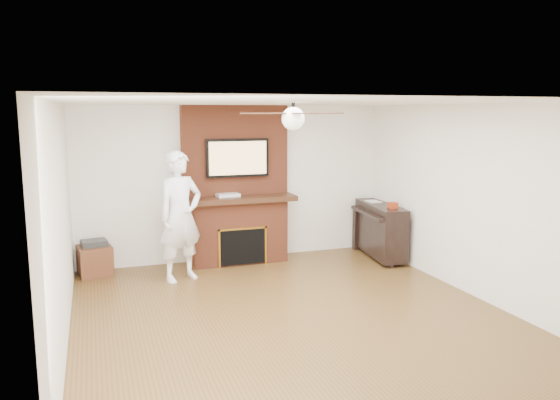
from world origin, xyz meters
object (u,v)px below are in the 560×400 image
object	(u,v)px
fireplace	(237,200)
piano	(380,229)
side_table	(95,259)
person	(181,216)

from	to	relation	value
fireplace	piano	bearing A→B (deg)	-13.50
side_table	piano	world-z (taller)	piano
person	piano	bearing A→B (deg)	-20.91
fireplace	side_table	world-z (taller)	fireplace
person	side_table	distance (m)	1.51
person	side_table	xyz separation A→B (m)	(-1.18, 0.64, -0.69)
fireplace	piano	distance (m)	2.40
person	side_table	size ratio (longest dim) A/B	3.50
fireplace	person	bearing A→B (deg)	-145.31
fireplace	side_table	bearing A→B (deg)	-178.25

